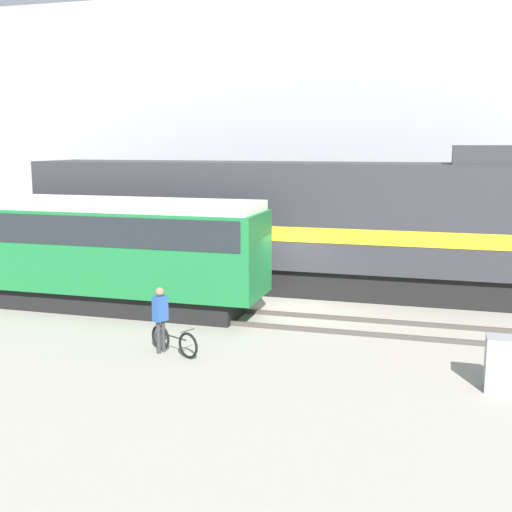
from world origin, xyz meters
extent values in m
plane|color=#9E998C|center=(0.00, 0.00, 0.00)|extent=(120.00, 120.00, 0.00)
cube|color=#47423D|center=(0.00, -2.16, 0.07)|extent=(60.00, 0.07, 0.14)
cube|color=#47423D|center=(0.00, -0.72, 0.07)|extent=(60.00, 0.07, 0.14)
cube|color=#47423D|center=(0.00, 2.17, 0.07)|extent=(60.00, 0.07, 0.14)
cube|color=#47423D|center=(0.00, 3.60, 0.07)|extent=(60.00, 0.07, 0.14)
cube|color=#99999E|center=(0.00, 11.05, 5.87)|extent=(34.66, 6.00, 11.73)
cube|color=black|center=(-0.86, 2.89, 0.50)|extent=(16.63, 2.55, 1.00)
cube|color=#2D2D33|center=(-0.86, 2.89, 2.81)|extent=(18.08, 3.00, 3.63)
cube|color=gold|center=(-0.86, 2.89, 2.27)|extent=(17.72, 3.04, 0.50)
cube|color=#2D2D33|center=(6.68, 2.89, 4.93)|extent=(3.00, 2.85, 0.60)
cube|color=black|center=(-6.13, -1.44, 0.35)|extent=(10.51, 2.00, 0.70)
cube|color=#196B33|center=(-6.13, -1.44, 1.98)|extent=(11.94, 2.50, 2.56)
cube|color=#1E2328|center=(-6.13, -1.44, 2.71)|extent=(11.47, 2.54, 0.90)
cube|color=silver|center=(-6.13, -1.44, 3.41)|extent=(11.70, 2.38, 0.30)
torus|color=black|center=(-0.96, -5.25, 0.33)|extent=(0.64, 0.34, 0.67)
torus|color=black|center=(-1.90, -4.82, 0.33)|extent=(0.64, 0.34, 0.67)
cylinder|color=black|center=(-1.43, -5.03, 0.45)|extent=(0.81, 0.40, 0.04)
cylinder|color=black|center=(-1.76, -4.88, 0.48)|extent=(0.03, 0.03, 0.30)
cylinder|color=#262626|center=(-0.96, -5.25, 0.72)|extent=(0.20, 0.41, 0.02)
cylinder|color=#333333|center=(-1.77, -4.94, 0.42)|extent=(0.11, 0.11, 0.84)
cylinder|color=#333333|center=(-1.83, -5.09, 0.42)|extent=(0.11, 0.11, 0.84)
cube|color=#264C8C|center=(-1.80, -5.01, 1.16)|extent=(0.35, 0.42, 0.65)
sphere|color=#8C664C|center=(-1.80, -5.01, 1.60)|extent=(0.23, 0.23, 0.23)
cube|color=gray|center=(6.34, -5.31, 0.60)|extent=(0.70, 0.60, 1.20)
camera|label=1|loc=(4.94, -19.45, 5.27)|focal=45.00mm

